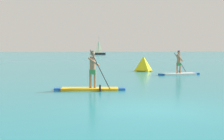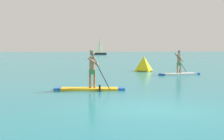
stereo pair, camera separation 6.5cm
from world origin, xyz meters
name	(u,v)px [view 1 (the left image)]	position (x,y,z in m)	size (l,w,h in m)	color
ground	(155,109)	(0.00, 0.00, 0.00)	(440.00, 440.00, 0.00)	#1E727F
paddleboarder_mid_center	(91,82)	(-0.92, 5.06, 0.37)	(3.25, 1.39, 1.89)	yellow
paddleboarder_far_right	(179,70)	(7.05, 11.52, 0.34)	(3.15, 0.88, 1.78)	white
race_marker_buoy	(143,64)	(5.98, 15.82, 0.57)	(1.54, 1.54, 1.28)	yellow
sailboat_right_horizon	(99,52)	(20.75, 91.96, 0.87)	(4.34, 1.05, 5.93)	black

